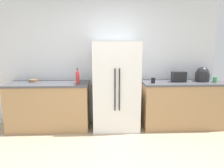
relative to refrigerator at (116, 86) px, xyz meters
name	(u,v)px	position (x,y,z in m)	size (l,w,h in m)	color
kitchen_back_panel	(105,59)	(-0.22, 0.38, 0.51)	(4.64, 0.10, 2.73)	silver
counter_left	(49,106)	(-1.32, 0.02, -0.39)	(1.57, 0.63, 0.93)	tan
counter_right	(182,104)	(1.35, 0.02, -0.39)	(1.63, 0.63, 0.93)	tan
refrigerator	(116,86)	(0.00, 0.00, 0.00)	(0.89, 0.65, 1.72)	white
toaster	(179,77)	(1.26, 0.04, 0.17)	(0.27, 0.16, 0.20)	black
rice_cooker	(202,75)	(1.76, 0.08, 0.21)	(0.27, 0.27, 0.30)	#262628
bottle_a	(78,77)	(-0.74, -0.06, 0.19)	(0.07, 0.07, 0.29)	red
cup_a	(153,80)	(0.71, -0.08, 0.12)	(0.08, 0.08, 0.10)	black
cup_b	(215,80)	(1.95, -0.04, 0.13)	(0.07, 0.07, 0.11)	green
bowl_a	(34,81)	(-1.64, 0.16, 0.10)	(0.18, 0.18, 0.05)	brown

